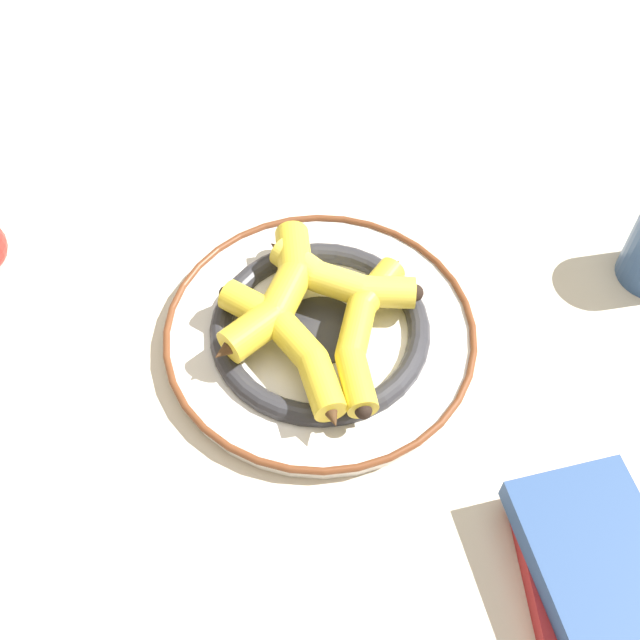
# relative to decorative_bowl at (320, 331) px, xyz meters

# --- Properties ---
(ground_plane) EXTENTS (2.80, 2.80, 0.00)m
(ground_plane) POSITION_rel_decorative_bowl_xyz_m (-0.02, -0.02, -0.02)
(ground_plane) COLOR beige
(decorative_bowl) EXTENTS (0.35, 0.35, 0.03)m
(decorative_bowl) POSITION_rel_decorative_bowl_xyz_m (0.00, 0.00, 0.00)
(decorative_bowl) COLOR white
(decorative_bowl) RESTS_ON ground_plane
(banana_a) EXTENTS (0.11, 0.20, 0.04)m
(banana_a) POSITION_rel_decorative_bowl_xyz_m (0.05, -0.02, 0.04)
(banana_a) COLOR yellow
(banana_a) RESTS_ON decorative_bowl
(banana_b) EXTENTS (0.18, 0.11, 0.04)m
(banana_b) POSITION_rel_decorative_bowl_xyz_m (-0.02, -0.05, 0.04)
(banana_b) COLOR yellow
(banana_b) RESTS_ON decorative_bowl
(banana_c) EXTENTS (0.09, 0.21, 0.03)m
(banana_c) POSITION_rel_decorative_bowl_xyz_m (-0.05, 0.02, 0.04)
(banana_c) COLOR yellow
(banana_c) RESTS_ON decorative_bowl
(banana_d) EXTENTS (0.14, 0.19, 0.04)m
(banana_d) POSITION_rel_decorative_bowl_xyz_m (0.03, 0.04, 0.04)
(banana_d) COLOR yellow
(banana_d) RESTS_ON decorative_bowl
(book_stack) EXTENTS (0.16, 0.21, 0.05)m
(book_stack) POSITION_rel_decorative_bowl_xyz_m (-0.24, 0.29, 0.01)
(book_stack) COLOR #AD2328
(book_stack) RESTS_ON ground_plane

